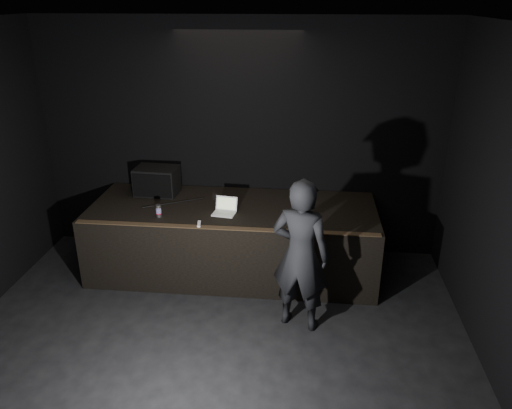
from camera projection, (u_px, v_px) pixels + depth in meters
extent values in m
cube|color=black|center=(239.00, 140.00, 7.40)|extent=(6.00, 0.10, 3.50)
cube|color=black|center=(169.00, 32.00, 3.51)|extent=(6.00, 7.00, 0.04)
cube|color=black|center=(233.00, 238.00, 7.18)|extent=(4.00, 1.50, 1.00)
cube|color=brown|center=(224.00, 228.00, 6.33)|extent=(3.92, 0.10, 0.01)
cube|color=black|center=(157.00, 181.00, 7.37)|extent=(0.63, 0.46, 0.41)
cube|color=black|center=(152.00, 186.00, 7.16)|extent=(0.57, 0.05, 0.35)
cylinder|color=black|center=(174.00, 203.00, 7.09)|extent=(0.80, 0.46, 0.02)
cube|color=white|center=(224.00, 214.00, 6.73)|extent=(0.33, 0.25, 0.01)
cube|color=silver|center=(224.00, 213.00, 6.73)|extent=(0.27, 0.16, 0.00)
cube|color=white|center=(227.00, 203.00, 6.81)|extent=(0.31, 0.10, 0.19)
cube|color=#D5D73F|center=(226.00, 203.00, 6.80)|extent=(0.27, 0.08, 0.15)
cylinder|color=silver|center=(159.00, 211.00, 6.64)|extent=(0.07, 0.07, 0.17)
cylinder|color=navy|center=(159.00, 210.00, 6.63)|extent=(0.07, 0.07, 0.08)
cylinder|color=#BD1133|center=(159.00, 213.00, 6.65)|extent=(0.07, 0.07, 0.01)
cylinder|color=white|center=(215.00, 197.00, 7.16)|extent=(0.09, 0.09, 0.11)
cube|color=white|center=(199.00, 224.00, 6.41)|extent=(0.06, 0.17, 0.03)
imported|color=black|center=(301.00, 255.00, 5.79)|extent=(0.79, 0.62, 1.89)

